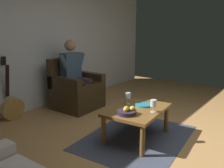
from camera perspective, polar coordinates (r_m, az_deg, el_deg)
name	(u,v)px	position (r m, az deg, el deg)	size (l,w,h in m)	color
ground_plane	(183,143)	(3.32, 16.86, -13.65)	(7.12, 7.12, 0.00)	#AD7E48
wall_back	(45,33)	(4.71, -15.93, 11.79)	(6.33, 0.06, 2.80)	silver
rug	(137,137)	(3.36, 5.99, -12.77)	(1.62, 1.25, 0.01)	#3A3F4F
armchair	(76,91)	(4.51, -8.76, -1.64)	(0.81, 0.79, 0.95)	#342817
person_seated	(75,72)	(4.44, -8.99, 2.96)	(0.65, 0.55, 1.29)	#3A546A
coffee_table	(137,113)	(3.22, 6.14, -6.93)	(0.98, 0.74, 0.43)	brown
guitar	(12,106)	(4.24, -23.11, -4.97)	(0.38, 0.25, 1.05)	#B08645
wine_glass_near	(128,96)	(3.33, 3.84, -2.97)	(0.08, 0.08, 0.17)	silver
wine_glass_far	(153,104)	(3.05, 10.01, -4.81)	(0.08, 0.08, 0.16)	silver
fruit_bowl	(127,112)	(2.96, 3.67, -6.69)	(0.24, 0.24, 0.11)	#292032
decorative_dish	(143,105)	(3.31, 7.61, -5.06)	(0.23, 0.23, 0.02)	teal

